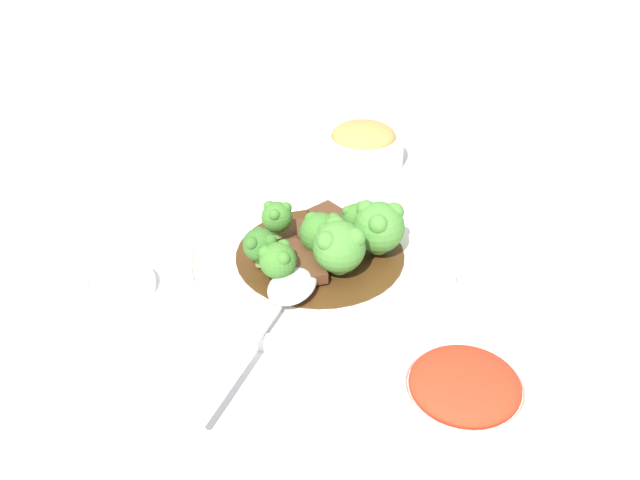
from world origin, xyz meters
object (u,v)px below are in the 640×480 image
(broccoli_floret_1, at_px, (357,218))
(broccoli_floret_4, at_px, (278,260))
(sauce_dish, at_px, (120,284))
(broccoli_floret_0, at_px, (277,217))
(beef_strip_1, at_px, (333,218))
(side_bowl_kimchi, at_px, (463,397))
(main_plate, at_px, (320,258))
(side_bowl_appetizer, at_px, (363,145))
(broccoli_floret_6, at_px, (322,233))
(serving_spoon, at_px, (285,296))
(beef_strip_2, at_px, (301,262))
(beef_strip_0, at_px, (318,232))
(broccoli_floret_2, at_px, (261,246))
(broccoli_floret_3, at_px, (379,226))
(broccoli_floret_5, at_px, (339,246))

(broccoli_floret_1, height_order, broccoli_floret_4, same)
(sauce_dish, bearing_deg, broccoli_floret_0, 2.20)
(beef_strip_1, height_order, side_bowl_kimchi, side_bowl_kimchi)
(main_plate, relative_size, side_bowl_appetizer, 2.74)
(broccoli_floret_6, height_order, serving_spoon, broccoli_floret_6)
(beef_strip_2, height_order, serving_spoon, serving_spoon)
(beef_strip_1, distance_m, broccoli_floret_6, 0.07)
(beef_strip_0, height_order, broccoli_floret_2, broccoli_floret_2)
(broccoli_floret_3, xyz_separation_m, broccoli_floret_6, (-0.06, 0.02, -0.01))
(broccoli_floret_3, relative_size, broccoli_floret_4, 1.35)
(beef_strip_0, bearing_deg, main_plate, -106.20)
(broccoli_floret_2, xyz_separation_m, broccoli_floret_6, (0.07, 0.00, -0.00))
(beef_strip_2, relative_size, serving_spoon, 0.42)
(broccoli_floret_4, bearing_deg, beef_strip_1, 41.30)
(beef_strip_2, bearing_deg, broccoli_floret_4, -156.78)
(broccoli_floret_3, distance_m, side_bowl_kimchi, 0.23)
(broccoli_floret_2, relative_size, serving_spoon, 0.24)
(broccoli_floret_1, xyz_separation_m, serving_spoon, (-0.11, -0.08, -0.02))
(beef_strip_2, relative_size, side_bowl_kimchi, 0.64)
(broccoli_floret_6, xyz_separation_m, side_bowl_kimchi, (0.03, -0.24, -0.02))
(beef_strip_2, distance_m, broccoli_floret_0, 0.06)
(broccoli_floret_2, distance_m, sauce_dish, 0.15)
(beef_strip_0, bearing_deg, side_bowl_kimchi, -84.73)
(broccoli_floret_5, distance_m, sauce_dish, 0.23)
(broccoli_floret_5, height_order, side_bowl_appetizer, broccoli_floret_5)
(broccoli_floret_0, bearing_deg, broccoli_floret_6, -52.30)
(broccoli_floret_1, xyz_separation_m, broccoli_floret_3, (0.01, -0.03, 0.00))
(main_plate, distance_m, broccoli_floret_3, 0.07)
(main_plate, bearing_deg, broccoli_floret_3, -18.82)
(beef_strip_1, bearing_deg, side_bowl_appetizer, 54.86)
(broccoli_floret_1, bearing_deg, side_bowl_appetizer, 64.09)
(broccoli_floret_3, height_order, broccoli_floret_4, broccoli_floret_3)
(broccoli_floret_5, bearing_deg, broccoli_floret_1, 49.92)
(broccoli_floret_0, relative_size, broccoli_floret_4, 1.00)
(side_bowl_appetizer, bearing_deg, broccoli_floret_4, -130.71)
(side_bowl_appetizer, bearing_deg, broccoli_floret_1, -115.91)
(main_plate, height_order, broccoli_floret_3, broccoli_floret_3)
(beef_strip_1, bearing_deg, beef_strip_2, -132.61)
(beef_strip_2, height_order, sauce_dish, beef_strip_2)
(beef_strip_2, relative_size, broccoli_floret_0, 1.77)
(broccoli_floret_5, relative_size, side_bowl_kimchi, 0.48)
(serving_spoon, bearing_deg, side_bowl_appetizer, 52.74)
(beef_strip_0, xyz_separation_m, broccoli_floret_0, (-0.04, 0.02, 0.02))
(beef_strip_2, xyz_separation_m, broccoli_floret_4, (-0.03, -0.01, 0.02))
(broccoli_floret_1, xyz_separation_m, broccoli_floret_2, (-0.11, -0.01, -0.00))
(beef_strip_0, height_order, beef_strip_1, beef_strip_0)
(beef_strip_1, distance_m, broccoli_floret_2, 0.12)
(broccoli_floret_4, bearing_deg, main_plate, 27.86)
(beef_strip_0, height_order, broccoli_floret_3, broccoli_floret_3)
(broccoli_floret_1, bearing_deg, broccoli_floret_6, -165.66)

